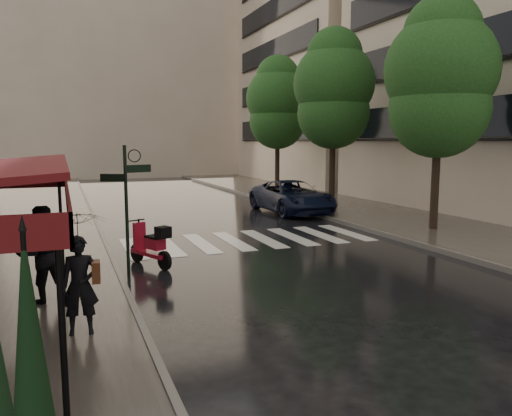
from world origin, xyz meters
TOP-DOWN VIEW (x-y plane):
  - ground at (0.00, 0.00)m, footprint 120.00×120.00m
  - sidewalk_near at (-4.50, 12.00)m, footprint 6.00×60.00m
  - sidewalk_far at (10.25, 12.00)m, footprint 5.50×60.00m
  - curb_near at (-1.45, 12.00)m, footprint 0.12×60.00m
  - curb_far at (7.45, 12.00)m, footprint 0.12×60.00m
  - crosswalk at (2.98, 6.00)m, footprint 7.85×3.20m
  - signpost at (-1.19, 3.00)m, footprint 1.17×0.29m
  - haussmann_near at (16.50, 9.00)m, footprint 8.00×15.00m
  - haussmann_far at (16.50, 26.00)m, footprint 8.00×16.00m
  - backdrop_building at (3.00, 38.00)m, footprint 22.00×6.00m
  - tree_near at (9.60, 5.00)m, footprint 3.80×3.80m
  - tree_mid at (9.50, 12.00)m, footprint 3.80×3.80m
  - tree_far at (9.70, 19.00)m, footprint 3.80×3.80m
  - pedestrian_with_umbrella at (-2.39, -0.77)m, footprint 1.02×1.04m
  - pedestrian_terrace at (-3.02, 1.22)m, footprint 1.09×0.98m
  - scooter at (-0.54, 3.67)m, footprint 0.91×1.63m
  - parked_car at (7.00, 11.21)m, footprint 2.45×5.20m
  - parasol_front at (-2.86, -5.03)m, footprint 0.45×0.45m

SIDE VIEW (x-z plane):
  - ground at x=0.00m, z-range 0.00..0.00m
  - crosswalk at x=2.98m, z-range 0.00..0.01m
  - sidewalk_near at x=-4.50m, z-range 0.00..0.12m
  - sidewalk_far at x=10.25m, z-range 0.00..0.12m
  - curb_near at x=-1.45m, z-range -0.01..0.15m
  - curb_far at x=7.45m, z-range -0.01..0.15m
  - scooter at x=-0.54m, z-range -0.04..1.10m
  - parked_car at x=7.00m, z-range 0.00..1.44m
  - pedestrian_terrace at x=-3.02m, z-range 0.12..1.98m
  - parasol_front at x=-2.86m, z-range 0.21..2.70m
  - pedestrian_with_umbrella at x=-2.39m, z-range 0.52..2.93m
  - signpost at x=-1.19m, z-range 0.28..3.38m
  - tree_near at x=9.60m, z-range 1.33..9.31m
  - tree_far at x=9.70m, z-range 1.37..9.54m
  - tree_mid at x=9.50m, z-range 1.42..9.76m
  - haussmann_near at x=16.50m, z-range 0.00..18.00m
  - haussmann_far at x=16.50m, z-range 0.00..18.50m
  - backdrop_building at x=3.00m, z-range 0.00..20.00m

